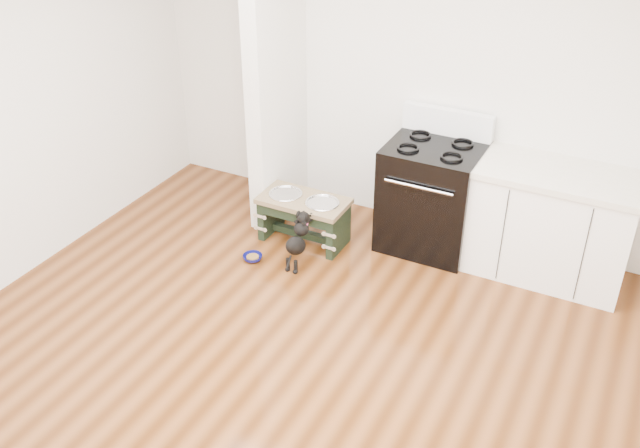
{
  "coord_description": "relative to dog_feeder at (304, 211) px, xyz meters",
  "views": [
    {
      "loc": [
        1.79,
        -2.88,
        3.34
      ],
      "look_at": [
        -0.36,
        1.31,
        0.48
      ],
      "focal_mm": 40.0,
      "sensor_mm": 36.0,
      "label": 1
    }
  ],
  "objects": [
    {
      "name": "puppy",
      "position": [
        0.13,
        -0.35,
        -0.04
      ],
      "size": [
        0.13,
        0.39,
        0.46
      ],
      "color": "black",
      "rests_on": "ground"
    },
    {
      "name": "room_shell",
      "position": [
        0.72,
        -1.71,
        1.33
      ],
      "size": [
        5.0,
        5.0,
        5.0
      ],
      "color": "silver",
      "rests_on": "ground"
    },
    {
      "name": "oven_range",
      "position": [
        0.97,
        0.44,
        0.18
      ],
      "size": [
        0.76,
        0.69,
        1.14
      ],
      "color": "black",
      "rests_on": "ground"
    },
    {
      "name": "partition_wall",
      "position": [
        -0.45,
        0.39,
        1.06
      ],
      "size": [
        0.15,
        0.8,
        2.7
      ],
      "primitive_type": "cube",
      "color": "silver",
      "rests_on": "ground"
    },
    {
      "name": "dog_feeder",
      "position": [
        0.0,
        0.0,
        0.0
      ],
      "size": [
        0.75,
        0.4,
        0.43
      ],
      "color": "black",
      "rests_on": "ground"
    },
    {
      "name": "ground",
      "position": [
        0.72,
        -1.71,
        -0.29
      ],
      "size": [
        5.0,
        5.0,
        0.0
      ],
      "primitive_type": "plane",
      "color": "#47230C",
      "rests_on": "ground"
    },
    {
      "name": "floor_bowl",
      "position": [
        -0.24,
        -0.47,
        -0.27
      ],
      "size": [
        0.21,
        0.21,
        0.05
      ],
      "rotation": [
        0.0,
        0.0,
        -0.4
      ],
      "color": "#0C0D55",
      "rests_on": "ground"
    },
    {
      "name": "cabinet_run",
      "position": [
        1.95,
        0.46,
        0.16
      ],
      "size": [
        1.24,
        0.64,
        0.91
      ],
      "color": "white",
      "rests_on": "ground"
    }
  ]
}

